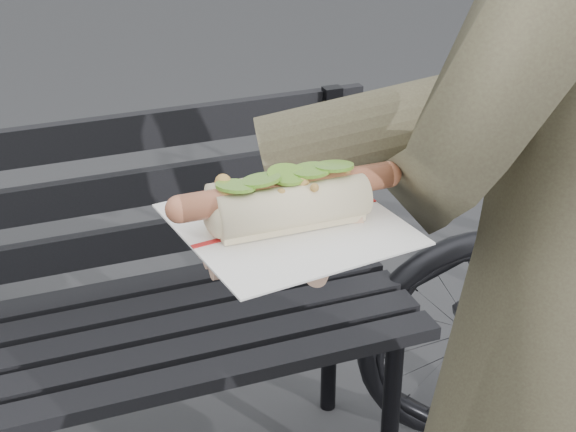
% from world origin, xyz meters
% --- Properties ---
extents(park_bench, '(1.50, 0.44, 0.88)m').
position_xyz_m(park_bench, '(-0.12, 0.88, 0.52)').
color(park_bench, black).
rests_on(park_bench, ground).
extents(person, '(0.79, 0.67, 1.85)m').
position_xyz_m(person, '(0.47, 0.03, 0.92)').
color(person, '#484030').
rests_on(person, ground).
extents(held_hotdog, '(0.63, 0.30, 0.20)m').
position_xyz_m(held_hotdog, '(0.26, 0.02, 1.19)').
color(held_hotdog, '#484030').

